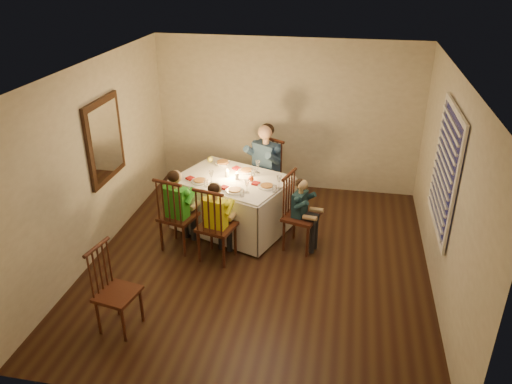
% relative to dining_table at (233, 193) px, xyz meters
% --- Properties ---
extents(ground, '(5.00, 5.00, 0.00)m').
position_rel_dining_table_xyz_m(ground, '(0.57, -0.84, -0.59)').
color(ground, black).
rests_on(ground, ground).
extents(wall_left, '(0.02, 5.00, 2.60)m').
position_rel_dining_table_xyz_m(wall_left, '(-1.68, -0.84, 0.71)').
color(wall_left, beige).
rests_on(wall_left, ground).
extents(wall_right, '(0.02, 5.00, 2.60)m').
position_rel_dining_table_xyz_m(wall_right, '(2.82, -0.84, 0.71)').
color(wall_right, beige).
rests_on(wall_right, ground).
extents(wall_back, '(4.50, 0.02, 2.60)m').
position_rel_dining_table_xyz_m(wall_back, '(0.57, 1.66, 0.71)').
color(wall_back, beige).
rests_on(wall_back, ground).
extents(ceiling, '(5.00, 5.00, 0.00)m').
position_rel_dining_table_xyz_m(ceiling, '(0.57, -0.84, 2.01)').
color(ceiling, white).
rests_on(ceiling, wall_back).
extents(dining_table, '(1.88, 1.62, 0.80)m').
position_rel_dining_table_xyz_m(dining_table, '(0.00, 0.00, 0.00)').
color(dining_table, silver).
rests_on(dining_table, ground).
extents(chair_adult, '(0.62, 0.61, 1.13)m').
position_rel_dining_table_xyz_m(chair_adult, '(0.35, 0.81, -0.59)').
color(chair_adult, '#33140E').
rests_on(chair_adult, ground).
extents(chair_near_left, '(0.55, 0.54, 1.13)m').
position_rel_dining_table_xyz_m(chair_near_left, '(-0.61, -0.70, -0.59)').
color(chair_near_left, '#33140E').
rests_on(chair_near_left, ground).
extents(chair_near_right, '(0.55, 0.53, 1.13)m').
position_rel_dining_table_xyz_m(chair_near_right, '(-0.01, -0.87, -0.59)').
color(chair_near_right, '#33140E').
rests_on(chair_near_right, ground).
extents(chair_end, '(0.55, 0.57, 1.13)m').
position_rel_dining_table_xyz_m(chair_end, '(1.07, -0.38, -0.59)').
color(chair_end, '#33140E').
rests_on(chair_end, ground).
extents(chair_extra, '(0.48, 0.50, 1.05)m').
position_rel_dining_table_xyz_m(chair_extra, '(-0.72, -2.44, -0.59)').
color(chair_extra, '#33140E').
rests_on(chair_extra, ground).
extents(adult, '(0.72, 0.70, 1.40)m').
position_rel_dining_table_xyz_m(adult, '(0.35, 0.81, -0.59)').
color(adult, navy).
rests_on(adult, ground).
extents(child_green, '(0.52, 0.49, 1.21)m').
position_rel_dining_table_xyz_m(child_green, '(-0.61, -0.70, -0.59)').
color(child_green, green).
rests_on(child_green, ground).
extents(child_yellow, '(0.48, 0.45, 1.16)m').
position_rel_dining_table_xyz_m(child_yellow, '(-0.01, -0.87, -0.59)').
color(child_yellow, yellow).
rests_on(child_yellow, ground).
extents(child_teal, '(0.41, 0.43, 1.07)m').
position_rel_dining_table_xyz_m(child_teal, '(1.07, -0.38, -0.59)').
color(child_teal, '#17323B').
rests_on(child_teal, ground).
extents(setting_adult, '(0.33, 0.33, 0.02)m').
position_rel_dining_table_xyz_m(setting_adult, '(0.16, 0.27, 0.25)').
color(setting_adult, silver).
rests_on(setting_adult, dining_table).
extents(setting_green, '(0.33, 0.33, 0.02)m').
position_rel_dining_table_xyz_m(setting_green, '(-0.43, -0.21, 0.25)').
color(setting_green, silver).
rests_on(setting_green, dining_table).
extents(setting_yellow, '(0.33, 0.33, 0.02)m').
position_rel_dining_table_xyz_m(setting_yellow, '(0.14, -0.42, 0.25)').
color(setting_yellow, silver).
rests_on(setting_yellow, dining_table).
extents(setting_teal, '(0.33, 0.33, 0.02)m').
position_rel_dining_table_xyz_m(setting_teal, '(0.55, -0.21, 0.25)').
color(setting_teal, silver).
rests_on(setting_teal, dining_table).
extents(candle_left, '(0.06, 0.06, 0.10)m').
position_rel_dining_table_xyz_m(candle_left, '(-0.08, 0.03, 0.29)').
color(candle_left, white).
rests_on(candle_left, dining_table).
extents(candle_right, '(0.06, 0.06, 0.10)m').
position_rel_dining_table_xyz_m(candle_right, '(0.08, -0.03, 0.29)').
color(candle_right, white).
rests_on(candle_right, dining_table).
extents(squash, '(0.09, 0.09, 0.09)m').
position_rel_dining_table_xyz_m(squash, '(-0.48, 0.53, 0.28)').
color(squash, yellow).
rests_on(squash, dining_table).
extents(orange_fruit, '(0.08, 0.08, 0.08)m').
position_rel_dining_table_xyz_m(orange_fruit, '(0.29, -0.05, 0.28)').
color(orange_fruit, '#F85914').
rests_on(orange_fruit, dining_table).
extents(serving_bowl, '(0.24, 0.24, 0.06)m').
position_rel_dining_table_xyz_m(serving_bowl, '(-0.25, 0.44, 0.26)').
color(serving_bowl, silver).
rests_on(serving_bowl, dining_table).
extents(wall_mirror, '(0.06, 0.95, 1.15)m').
position_rel_dining_table_xyz_m(wall_mirror, '(-1.65, -0.54, 0.91)').
color(wall_mirror, black).
rests_on(wall_mirror, wall_left).
extents(window_blinds, '(0.07, 1.34, 1.54)m').
position_rel_dining_table_xyz_m(window_blinds, '(2.77, -0.74, 0.91)').
color(window_blinds, '#0D0E35').
rests_on(window_blinds, wall_right).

